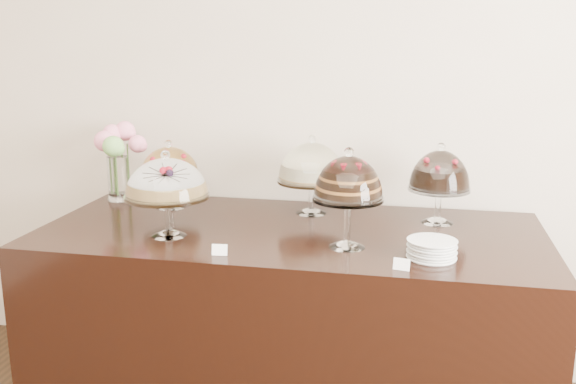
% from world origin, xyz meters
% --- Properties ---
extents(wall_back, '(5.00, 0.04, 3.00)m').
position_xyz_m(wall_back, '(0.00, 3.00, 1.50)').
color(wall_back, '#C2B29C').
rests_on(wall_back, ground).
extents(display_counter, '(2.20, 1.00, 0.90)m').
position_xyz_m(display_counter, '(-0.22, 2.45, 0.45)').
color(display_counter, black).
rests_on(display_counter, ground).
extents(cake_stand_sugar_sponge, '(0.36, 0.36, 0.37)m').
position_xyz_m(cake_stand_sugar_sponge, '(-0.71, 2.25, 1.14)').
color(cake_stand_sugar_sponge, white).
rests_on(cake_stand_sugar_sponge, display_counter).
extents(cake_stand_choco_layer, '(0.29, 0.29, 0.41)m').
position_xyz_m(cake_stand_choco_layer, '(0.05, 2.25, 1.17)').
color(cake_stand_choco_layer, white).
rests_on(cake_stand_choco_layer, display_counter).
extents(cake_stand_cheesecake, '(0.33, 0.33, 0.38)m').
position_xyz_m(cake_stand_cheesecake, '(-0.18, 2.73, 1.13)').
color(cake_stand_cheesecake, white).
rests_on(cake_stand_cheesecake, display_counter).
extents(cake_stand_dark_choco, '(0.28, 0.28, 0.37)m').
position_xyz_m(cake_stand_dark_choco, '(0.41, 2.69, 1.13)').
color(cake_stand_dark_choco, white).
rests_on(cake_stand_dark_choco, display_counter).
extents(cake_stand_fruit_tart, '(0.29, 0.29, 0.34)m').
position_xyz_m(cake_stand_fruit_tart, '(-0.88, 2.70, 1.11)').
color(cake_stand_fruit_tart, white).
rests_on(cake_stand_fruit_tart, display_counter).
extents(flower_vase, '(0.26, 0.30, 0.40)m').
position_xyz_m(flower_vase, '(-1.19, 2.78, 1.15)').
color(flower_vase, white).
rests_on(flower_vase, display_counter).
extents(plate_stack, '(0.19, 0.19, 0.07)m').
position_xyz_m(plate_stack, '(0.38, 2.18, 0.94)').
color(plate_stack, silver).
rests_on(plate_stack, display_counter).
extents(price_card_left, '(0.06, 0.02, 0.04)m').
position_xyz_m(price_card_left, '(-0.42, 2.05, 0.92)').
color(price_card_left, white).
rests_on(price_card_left, display_counter).
extents(price_card_right, '(0.06, 0.03, 0.04)m').
position_xyz_m(price_card_right, '(0.28, 2.03, 0.92)').
color(price_card_right, white).
rests_on(price_card_right, display_counter).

